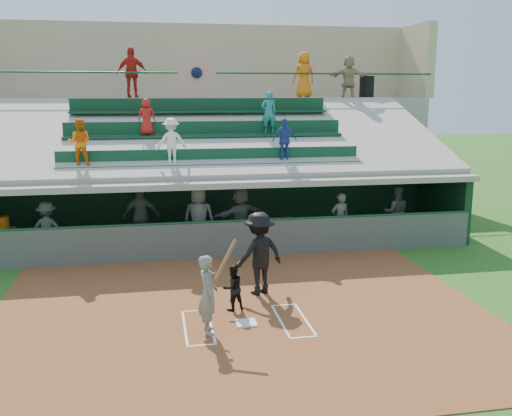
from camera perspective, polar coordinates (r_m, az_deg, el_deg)
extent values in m
plane|color=#225217|center=(12.40, -0.99, -11.56)|extent=(100.00, 100.00, 0.00)
cube|color=brown|center=(12.85, -1.36, -10.65)|extent=(11.00, 9.00, 0.02)
cube|color=silver|center=(12.38, -0.99, -11.41)|extent=(0.43, 0.43, 0.03)
cube|color=white|center=(12.30, -4.52, -11.67)|extent=(0.05, 1.80, 0.01)
cube|color=silver|center=(12.52, 2.46, -11.21)|extent=(0.05, 1.80, 0.01)
cube|color=white|center=(12.26, -7.13, -11.80)|extent=(0.05, 1.80, 0.01)
cube|color=white|center=(12.65, 4.94, -11.01)|extent=(0.05, 1.80, 0.01)
cube|color=silver|center=(13.11, -6.14, -10.20)|extent=(0.60, 0.05, 0.01)
cube|color=white|center=(13.39, 2.76, -9.66)|extent=(0.60, 0.05, 0.01)
cube|color=white|center=(11.46, -5.45, -13.50)|extent=(0.60, 0.05, 0.01)
cube|color=white|center=(11.78, 4.79, -12.76)|extent=(0.60, 0.05, 0.01)
cube|color=#98978B|center=(18.74, -4.35, -3.47)|extent=(16.00, 3.50, 0.04)
cube|color=gray|center=(24.96, -6.07, 5.59)|extent=(20.00, 3.00, 4.60)
cube|color=#50554F|center=(16.92, -3.75, -3.25)|extent=(16.00, 0.06, 1.10)
cylinder|color=#154424|center=(16.78, -3.78, -1.37)|extent=(16.00, 0.08, 0.08)
cube|color=black|center=(20.19, -4.92, 0.76)|extent=(16.00, 0.25, 2.20)
cube|color=black|center=(20.86, 18.02, 0.58)|extent=(0.25, 3.50, 2.20)
cube|color=gray|center=(18.29, -4.46, 3.14)|extent=(16.40, 3.90, 0.18)
cube|color=gray|center=(21.90, -5.36, 1.73)|extent=(16.40, 3.50, 2.30)
cube|color=gray|center=(23.37, -5.77, 5.19)|extent=(16.40, 0.30, 4.60)
cube|color=gray|center=(19.99, -5.07, 7.45)|extent=(16.40, 6.51, 2.37)
cube|color=#0B341C|center=(17.69, -4.29, 4.33)|extent=(9.40, 0.42, 0.08)
cube|color=#0D3C24|center=(17.86, -4.37, 5.23)|extent=(9.40, 0.06, 0.45)
cube|color=#0D3B22|center=(19.50, -4.93, 7.20)|extent=(9.40, 0.42, 0.08)
cube|color=#0C3821|center=(19.68, -5.00, 8.00)|extent=(9.40, 0.06, 0.45)
cube|color=#0B331C|center=(21.35, -5.46, 9.58)|extent=(9.40, 0.42, 0.08)
cube|color=#0B331C|center=(21.54, -5.52, 10.29)|extent=(9.40, 0.06, 0.45)
imported|color=orange|center=(17.74, -17.22, 6.27)|extent=(0.72, 0.59, 1.40)
imported|color=white|center=(17.63, -8.46, 6.62)|extent=(0.96, 0.63, 1.40)
imported|color=#253F95|center=(18.09, 2.89, 6.80)|extent=(0.83, 0.42, 1.36)
imported|color=#B11714|center=(19.47, -10.88, 8.94)|extent=(0.64, 0.46, 1.21)
imported|color=#1A7775|center=(19.87, 1.29, 9.50)|extent=(0.52, 0.34, 1.43)
cylinder|color=#154325|center=(23.34, -5.96, 13.30)|extent=(20.00, 0.07, 0.07)
cylinder|color=#B52C19|center=(23.32, -5.96, 13.30)|extent=(1.50, 0.06, 1.50)
sphere|color=#0C1432|center=(23.29, -5.95, 13.30)|extent=(0.44, 0.44, 0.44)
cube|color=tan|center=(26.35, -6.51, 14.38)|extent=(20.00, 0.40, 3.20)
cube|color=tan|center=(27.47, 15.69, 13.92)|extent=(0.40, 3.00, 3.20)
imported|color=#5D605A|center=(11.70, -4.83, -8.61)|extent=(0.43, 0.62, 1.65)
cylinder|color=brown|center=(11.35, -3.05, -5.18)|extent=(0.56, 0.54, 0.75)
sphere|color=olive|center=(11.57, -4.22, -6.68)|extent=(0.10, 0.10, 0.10)
imported|color=black|center=(12.94, -2.36, -7.97)|extent=(0.61, 0.55, 1.05)
imported|color=black|center=(13.82, 0.31, -4.55)|extent=(1.50, 1.20, 2.02)
cube|color=olive|center=(19.92, -4.63, -1.91)|extent=(13.26, 2.84, 0.40)
cube|color=white|center=(18.84, -24.07, -3.12)|extent=(1.00, 0.85, 0.76)
cylinder|color=orange|center=(18.62, -24.06, -1.41)|extent=(0.42, 0.42, 0.42)
imported|color=#575A55|center=(18.16, -20.13, -1.94)|extent=(1.10, 0.69, 1.62)
imported|color=#5D605B|center=(18.42, -11.42, -0.80)|extent=(1.14, 0.51, 1.92)
imported|color=#575A55|center=(17.74, -5.72, -0.97)|extent=(1.12, 0.89, 2.00)
imported|color=#5B5D58|center=(18.07, -1.58, -0.82)|extent=(1.84, 1.27, 1.91)
imported|color=#585A55|center=(18.38, 8.40, -1.09)|extent=(0.67, 0.49, 1.68)
imported|color=#555752|center=(19.76, 13.82, -0.38)|extent=(0.99, 0.87, 1.71)
cylinder|color=black|center=(25.55, 11.01, 11.79)|extent=(0.62, 0.62, 0.93)
imported|color=red|center=(23.80, -12.29, 13.07)|extent=(1.23, 0.65, 2.00)
imported|color=orange|center=(24.28, 4.81, 13.11)|extent=(0.98, 0.69, 1.89)
imported|color=tan|center=(24.65, 9.25, 12.82)|extent=(1.69, 1.12, 1.74)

